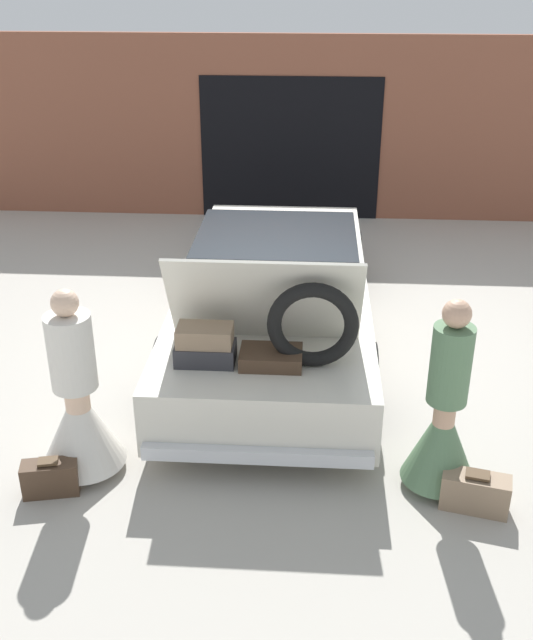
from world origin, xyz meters
TOP-DOWN VIEW (x-y plane):
  - ground_plane at (0.00, 0.00)m, footprint 40.00×40.00m
  - garage_wall_back at (0.00, 4.40)m, footprint 12.00×0.14m
  - car at (0.00, -0.01)m, footprint 1.98×5.03m
  - person_left at (-1.44, -2.39)m, footprint 0.69×0.69m
  - person_right at (1.44, -2.42)m, footprint 0.59×0.59m
  - suitcase_beside_left_person at (-1.62, -2.72)m, footprint 0.46×0.27m
  - suitcase_beside_right_person at (1.69, -2.69)m, footprint 0.54×0.32m

SIDE VIEW (x-z plane):
  - ground_plane at x=0.00m, z-range 0.00..0.00m
  - suitcase_beside_left_person at x=-1.62m, z-range -0.01..0.30m
  - suitcase_beside_right_person at x=1.69m, z-range -0.01..0.32m
  - car at x=0.00m, z-range -0.29..1.39m
  - person_left at x=-1.44m, z-range -0.24..1.38m
  - person_right at x=1.44m, z-range -0.23..1.41m
  - garage_wall_back at x=0.00m, z-range -0.01..2.79m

